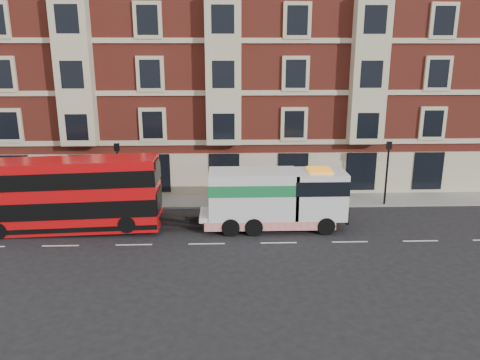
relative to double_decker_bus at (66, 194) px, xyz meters
name	(u,v)px	position (x,y,z in m)	size (l,w,h in m)	color
ground	(207,244)	(8.18, -2.24, -2.29)	(120.00, 120.00, 0.00)	black
sidewalk	(210,201)	(8.18, 5.26, -2.22)	(90.00, 3.00, 0.15)	slate
victorian_terrace	(217,54)	(8.68, 12.76, 7.77)	(45.00, 12.00, 20.40)	maroon
lamp_post_west	(118,171)	(2.18, 3.96, 0.38)	(0.35, 0.15, 4.35)	black
lamp_post_east	(387,168)	(20.18, 3.96, 0.38)	(0.35, 0.15, 4.35)	black
double_decker_bus	(66,194)	(0.00, 0.00, 0.00)	(10.69, 2.45, 4.33)	red
tow_truck	(273,198)	(12.06, 0.00, -0.40)	(8.56, 2.53, 3.57)	silver
pedestrian	(40,197)	(-3.09, 3.91, -1.37)	(0.57, 0.37, 1.55)	black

